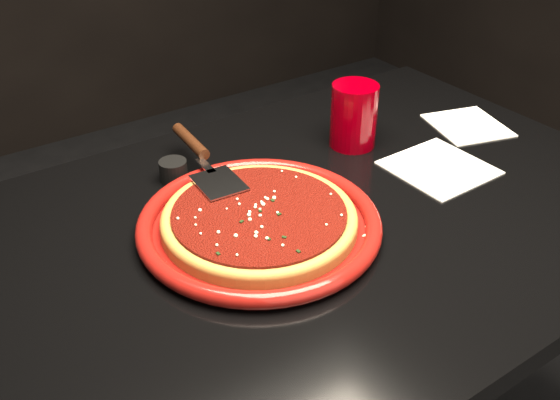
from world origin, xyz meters
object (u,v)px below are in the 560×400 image
object	(u,v)px
table	(308,371)
cup	(354,116)
ramekin	(173,171)
pizza_server	(205,158)
plate	(259,223)

from	to	relation	value
table	cup	xyz separation A→B (m)	(0.21, 0.15, 0.44)
cup	ramekin	xyz separation A→B (m)	(-0.35, 0.08, -0.04)
ramekin	pizza_server	bearing A→B (deg)	-39.68
cup	table	bearing A→B (deg)	-144.02
plate	ramekin	world-z (taller)	ramekin
table	ramekin	distance (m)	0.48
table	ramekin	xyz separation A→B (m)	(-0.14, 0.23, 0.39)
plate	cup	world-z (taller)	cup
cup	ramekin	bearing A→B (deg)	167.78
plate	cup	bearing A→B (deg)	24.63
pizza_server	ramekin	world-z (taller)	pizza_server
plate	ramekin	distance (m)	0.22
plate	pizza_server	world-z (taller)	pizza_server
table	ramekin	bearing A→B (deg)	121.45
pizza_server	cup	size ratio (longest dim) A/B	2.43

